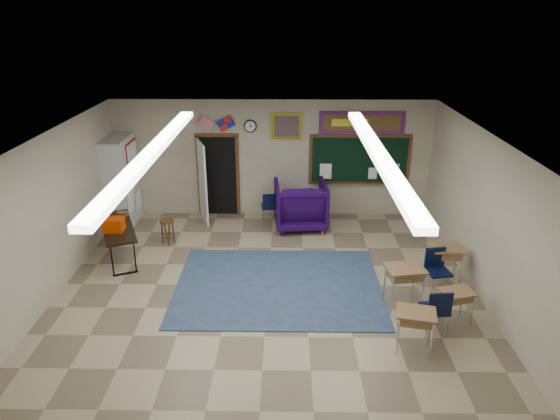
{
  "coord_description": "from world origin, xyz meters",
  "views": [
    {
      "loc": [
        0.35,
        -7.7,
        5.1
      ],
      "look_at": [
        0.23,
        1.5,
        1.33
      ],
      "focal_mm": 32.0,
      "sensor_mm": 36.0,
      "label": 1
    }
  ],
  "objects_px": {
    "student_desk_front_left": "(404,285)",
    "wooden_stool": "(168,231)",
    "student_desk_front_right": "(444,263)",
    "folding_table": "(119,241)",
    "wingback_armchair": "(300,205)"
  },
  "relations": [
    {
      "from": "student_desk_front_left",
      "to": "wooden_stool",
      "type": "distance_m",
      "value": 5.47
    },
    {
      "from": "student_desk_front_right",
      "to": "folding_table",
      "type": "height_order",
      "value": "folding_table"
    },
    {
      "from": "wingback_armchair",
      "to": "student_desk_front_right",
      "type": "relative_size",
      "value": 1.61
    },
    {
      "from": "wooden_stool",
      "to": "wingback_armchair",
      "type": "bearing_deg",
      "value": 18.2
    },
    {
      "from": "student_desk_front_right",
      "to": "wooden_stool",
      "type": "relative_size",
      "value": 1.35
    },
    {
      "from": "student_desk_front_left",
      "to": "folding_table",
      "type": "height_order",
      "value": "folding_table"
    },
    {
      "from": "wingback_armchair",
      "to": "wooden_stool",
      "type": "bearing_deg",
      "value": 13.76
    },
    {
      "from": "folding_table",
      "to": "student_desk_front_left",
      "type": "bearing_deg",
      "value": -40.59
    },
    {
      "from": "student_desk_front_left",
      "to": "wingback_armchair",
      "type": "bearing_deg",
      "value": 107.23
    },
    {
      "from": "wingback_armchair",
      "to": "student_desk_front_right",
      "type": "bearing_deg",
      "value": 131.01
    },
    {
      "from": "folding_table",
      "to": "student_desk_front_right",
      "type": "bearing_deg",
      "value": -31.18
    },
    {
      "from": "student_desk_front_right",
      "to": "student_desk_front_left",
      "type": "bearing_deg",
      "value": -135.74
    },
    {
      "from": "student_desk_front_left",
      "to": "wooden_stool",
      "type": "xyz_separation_m",
      "value": [
        -4.84,
        2.55,
        -0.14
      ]
    },
    {
      "from": "student_desk_front_right",
      "to": "wooden_stool",
      "type": "distance_m",
      "value": 6.06
    },
    {
      "from": "folding_table",
      "to": "wooden_stool",
      "type": "height_order",
      "value": "folding_table"
    }
  ]
}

